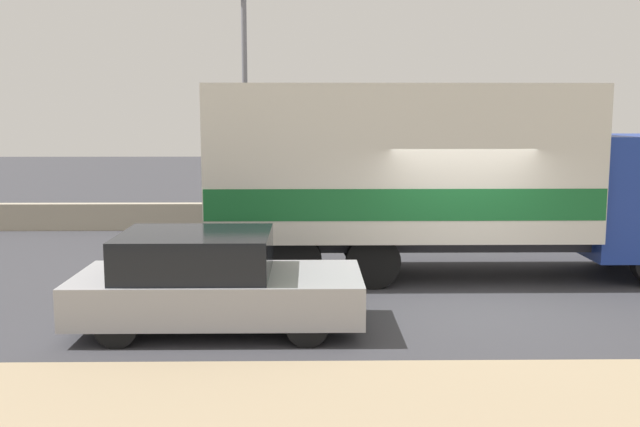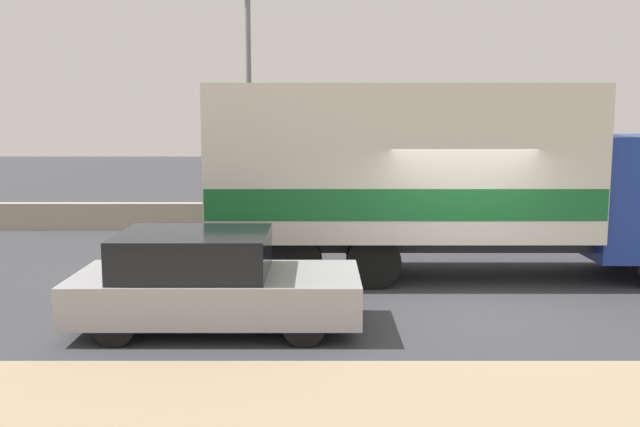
{
  "view_description": "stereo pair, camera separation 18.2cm",
  "coord_description": "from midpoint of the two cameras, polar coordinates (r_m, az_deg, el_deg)",
  "views": [
    {
      "loc": [
        -2.65,
        -11.37,
        3.11
      ],
      "look_at": [
        -2.47,
        0.36,
        1.45
      ],
      "focal_mm": 40.0,
      "sensor_mm": 36.0,
      "label": 1
    },
    {
      "loc": [
        -2.46,
        -11.37,
        3.11
      ],
      "look_at": [
        -2.47,
        0.36,
        1.45
      ],
      "focal_mm": 40.0,
      "sensor_mm": 36.0,
      "label": 2
    }
  ],
  "objects": [
    {
      "name": "ground_plane",
      "position": [
        12.06,
        11.48,
        -7.05
      ],
      "size": [
        80.0,
        80.0,
        0.0
      ],
      "primitive_type": "plane",
      "color": "#38383D"
    },
    {
      "name": "stone_wall_backdrop",
      "position": [
        19.3,
        6.75,
        -0.2
      ],
      "size": [
        60.0,
        0.35,
        0.71
      ],
      "color": "#A39984",
      "rests_on": "ground_plane"
    },
    {
      "name": "street_lamp",
      "position": [
        18.58,
        -6.31,
        9.77
      ],
      "size": [
        0.56,
        0.28,
        6.29
      ],
      "color": "slate",
      "rests_on": "ground_plane"
    },
    {
      "name": "box_truck",
      "position": [
        13.65,
        8.85,
        3.06
      ],
      "size": [
        9.24,
        2.57,
        3.61
      ],
      "color": "navy",
      "rests_on": "ground_plane"
    },
    {
      "name": "car_hatchback",
      "position": [
        10.45,
        -9.12,
        -5.41
      ],
      "size": [
        4.1,
        1.88,
        1.41
      ],
      "color": "#9E9EA3",
      "rests_on": "ground_plane"
    }
  ]
}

